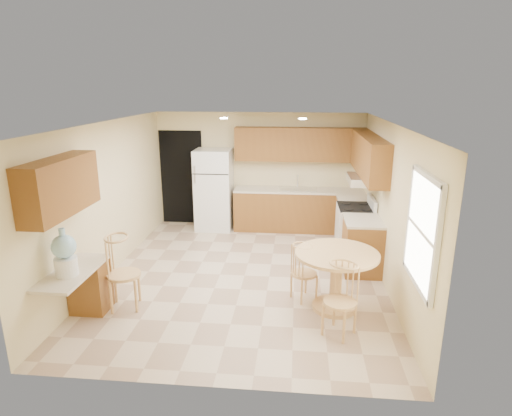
# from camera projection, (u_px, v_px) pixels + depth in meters

# --- Properties ---
(floor) EXTENTS (5.50, 5.50, 0.00)m
(floor) POSITION_uv_depth(u_px,v_px,m) (245.00, 276.00, 7.12)
(floor) COLOR #CBB293
(floor) RESTS_ON ground
(ceiling) EXTENTS (4.50, 5.50, 0.02)m
(ceiling) POSITION_uv_depth(u_px,v_px,m) (243.00, 123.00, 6.43)
(ceiling) COLOR white
(ceiling) RESTS_ON wall_back
(wall_back) EXTENTS (4.50, 0.02, 2.50)m
(wall_back) POSITION_uv_depth(u_px,v_px,m) (259.00, 170.00, 9.40)
(wall_back) COLOR beige
(wall_back) RESTS_ON floor
(wall_front) EXTENTS (4.50, 0.02, 2.50)m
(wall_front) POSITION_uv_depth(u_px,v_px,m) (209.00, 278.00, 4.14)
(wall_front) COLOR beige
(wall_front) RESTS_ON floor
(wall_left) EXTENTS (0.02, 5.50, 2.50)m
(wall_left) POSITION_uv_depth(u_px,v_px,m) (107.00, 200.00, 6.98)
(wall_left) COLOR beige
(wall_left) RESTS_ON floor
(wall_right) EXTENTS (0.02, 5.50, 2.50)m
(wall_right) POSITION_uv_depth(u_px,v_px,m) (389.00, 207.00, 6.56)
(wall_right) COLOR beige
(wall_right) RESTS_ON floor
(doorway) EXTENTS (0.90, 0.02, 2.10)m
(doorway) POSITION_uv_depth(u_px,v_px,m) (182.00, 178.00, 9.61)
(doorway) COLOR black
(doorway) RESTS_ON floor
(base_cab_back) EXTENTS (2.75, 0.60, 0.87)m
(base_cab_back) POSITION_uv_depth(u_px,v_px,m) (298.00, 211.00, 9.26)
(base_cab_back) COLOR brown
(base_cab_back) RESTS_ON floor
(counter_back) EXTENTS (2.75, 0.63, 0.04)m
(counter_back) POSITION_uv_depth(u_px,v_px,m) (299.00, 190.00, 9.13)
(counter_back) COLOR beige
(counter_back) RESTS_ON base_cab_back
(base_cab_right_a) EXTENTS (0.60, 0.59, 0.87)m
(base_cab_right_a) POSITION_uv_depth(u_px,v_px,m) (352.00, 220.00, 8.59)
(base_cab_right_a) COLOR brown
(base_cab_right_a) RESTS_ON floor
(counter_right_a) EXTENTS (0.63, 0.59, 0.04)m
(counter_right_a) POSITION_uv_depth(u_px,v_px,m) (353.00, 198.00, 8.47)
(counter_right_a) COLOR beige
(counter_right_a) RESTS_ON base_cab_right_a
(base_cab_right_b) EXTENTS (0.60, 0.80, 0.87)m
(base_cab_right_b) POSITION_uv_depth(u_px,v_px,m) (362.00, 247.00, 7.20)
(base_cab_right_b) COLOR brown
(base_cab_right_b) RESTS_ON floor
(counter_right_b) EXTENTS (0.63, 0.80, 0.04)m
(counter_right_b) POSITION_uv_depth(u_px,v_px,m) (364.00, 221.00, 7.07)
(counter_right_b) COLOR beige
(counter_right_b) RESTS_ON base_cab_right_b
(upper_cab_back) EXTENTS (2.75, 0.33, 0.70)m
(upper_cab_back) POSITION_uv_depth(u_px,v_px,m) (300.00, 144.00, 9.00)
(upper_cab_back) COLOR brown
(upper_cab_back) RESTS_ON wall_back
(upper_cab_right) EXTENTS (0.33, 2.42, 0.70)m
(upper_cab_right) POSITION_uv_depth(u_px,v_px,m) (369.00, 156.00, 7.57)
(upper_cab_right) COLOR brown
(upper_cab_right) RESTS_ON wall_right
(upper_cab_left) EXTENTS (0.33, 1.40, 0.70)m
(upper_cab_left) POSITION_uv_depth(u_px,v_px,m) (60.00, 186.00, 5.27)
(upper_cab_left) COLOR brown
(upper_cab_left) RESTS_ON wall_left
(sink) EXTENTS (0.78, 0.44, 0.01)m
(sink) POSITION_uv_depth(u_px,v_px,m) (298.00, 189.00, 9.13)
(sink) COLOR silver
(sink) RESTS_ON counter_back
(range_hood) EXTENTS (0.50, 0.76, 0.14)m
(range_hood) POSITION_uv_depth(u_px,v_px,m) (362.00, 180.00, 7.67)
(range_hood) COLOR silver
(range_hood) RESTS_ON upper_cab_right
(desk_pedestal) EXTENTS (0.48, 0.42, 0.72)m
(desk_pedestal) POSITION_uv_depth(u_px,v_px,m) (90.00, 286.00, 5.94)
(desk_pedestal) COLOR brown
(desk_pedestal) RESTS_ON floor
(desk_top) EXTENTS (0.50, 1.20, 0.04)m
(desk_top) POSITION_uv_depth(u_px,v_px,m) (73.00, 272.00, 5.47)
(desk_top) COLOR beige
(desk_top) RESTS_ON desk_pedestal
(window) EXTENTS (0.06, 1.12, 1.30)m
(window) POSITION_uv_depth(u_px,v_px,m) (423.00, 231.00, 4.73)
(window) COLOR white
(window) RESTS_ON wall_right
(can_light_a) EXTENTS (0.14, 0.14, 0.02)m
(can_light_a) POSITION_uv_depth(u_px,v_px,m) (224.00, 118.00, 7.62)
(can_light_a) COLOR white
(can_light_a) RESTS_ON ceiling
(can_light_b) EXTENTS (0.14, 0.14, 0.02)m
(can_light_b) POSITION_uv_depth(u_px,v_px,m) (303.00, 119.00, 7.49)
(can_light_b) COLOR white
(can_light_b) RESTS_ON ceiling
(refrigerator) EXTENTS (0.77, 0.75, 1.75)m
(refrigerator) POSITION_uv_depth(u_px,v_px,m) (214.00, 190.00, 9.26)
(refrigerator) COLOR white
(refrigerator) RESTS_ON floor
(stove) EXTENTS (0.65, 0.76, 1.09)m
(stove) POSITION_uv_depth(u_px,v_px,m) (355.00, 230.00, 7.94)
(stove) COLOR white
(stove) RESTS_ON floor
(dining_table) EXTENTS (1.15, 1.15, 0.85)m
(dining_table) POSITION_uv_depth(u_px,v_px,m) (336.00, 272.00, 5.92)
(dining_table) COLOR tan
(dining_table) RESTS_ON floor
(chair_table_a) EXTENTS (0.37, 0.47, 0.85)m
(chair_table_a) POSITION_uv_depth(u_px,v_px,m) (304.00, 269.00, 6.13)
(chair_table_a) COLOR tan
(chair_table_a) RESTS_ON floor
(chair_table_b) EXTENTS (0.42, 0.49, 0.94)m
(chair_table_b) POSITION_uv_depth(u_px,v_px,m) (341.00, 297.00, 5.21)
(chair_table_b) COLOR tan
(chair_table_b) RESTS_ON floor
(chair_desk) EXTENTS (0.47, 0.60, 1.06)m
(chair_desk) POSITION_uv_depth(u_px,v_px,m) (120.00, 268.00, 5.84)
(chair_desk) COLOR tan
(chair_desk) RESTS_ON floor
(water_crock) EXTENTS (0.30, 0.30, 0.61)m
(water_crock) POSITION_uv_depth(u_px,v_px,m) (65.00, 254.00, 5.26)
(water_crock) COLOR white
(water_crock) RESTS_ON desk_top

